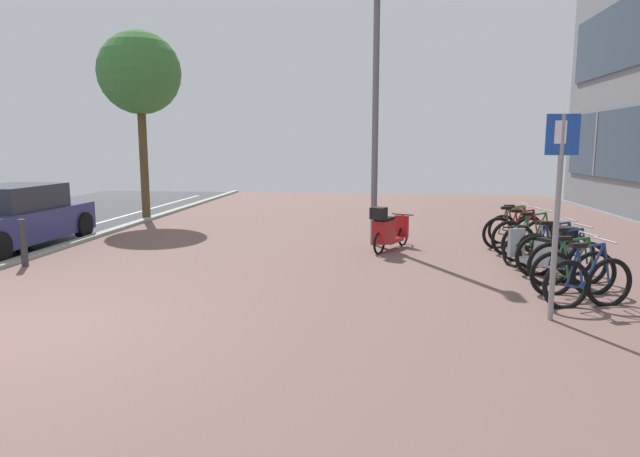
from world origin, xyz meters
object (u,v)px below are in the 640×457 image
object	(u,v)px
bicycle_rack_00	(588,283)
scooter_mid	(544,252)
bicycle_rack_08	(515,229)
bicycle_rack_06	(523,237)
parking_sign	(558,196)
parked_car_near	(11,219)
bicycle_rack_01	(573,273)
bicycle_rack_07	(513,232)
scooter_near	(387,230)
street_tree	(140,74)
lamp_post	(375,105)
bicycle_rack_03	(555,255)
bicycle_rack_05	(534,242)
bicycle_rack_02	(568,263)
bollard_far	(23,243)
bicycle_rack_04	(548,250)

from	to	relation	value
bicycle_rack_00	scooter_mid	size ratio (longest dim) A/B	0.87
bicycle_rack_08	bicycle_rack_00	bearing A→B (deg)	-92.62
bicycle_rack_08	bicycle_rack_06	bearing A→B (deg)	-96.90
bicycle_rack_00	scooter_mid	bearing A→B (deg)	92.36
parking_sign	parked_car_near	bearing A→B (deg)	159.18
bicycle_rack_01	parking_sign	bearing A→B (deg)	-118.67
bicycle_rack_07	scooter_near	world-z (taller)	scooter_near
parking_sign	street_tree	world-z (taller)	street_tree
parking_sign	lamp_post	size ratio (longest dim) A/B	0.47
bicycle_rack_06	scooter_mid	world-z (taller)	bicycle_rack_06
bicycle_rack_03	bicycle_rack_05	xyz separation A→B (m)	(-0.01, 1.26, 0.00)
bicycle_rack_01	bicycle_rack_07	distance (m)	3.77
parked_car_near	street_tree	xyz separation A→B (m)	(0.96, 4.76, 3.66)
bicycle_rack_02	bicycle_rack_06	bearing A→B (deg)	91.65
parked_car_near	bicycle_rack_08	bearing A→B (deg)	9.10
street_tree	scooter_near	bearing A→B (deg)	-30.36
scooter_mid	scooter_near	bearing A→B (deg)	143.05
bicycle_rack_08	bollard_far	xyz separation A→B (m)	(-9.67, -3.47, 0.10)
bicycle_rack_07	bicycle_rack_08	world-z (taller)	bicycle_rack_07
bollard_far	bicycle_rack_08	bearing A→B (deg)	19.72
bicycle_rack_04	lamp_post	xyz separation A→B (m)	(-3.23, 1.99, 2.78)
bicycle_rack_04	scooter_near	xyz separation A→B (m)	(-2.93, 1.26, 0.12)
bicycle_rack_06	lamp_post	bearing A→B (deg)	166.67
bollard_far	scooter_near	bearing A→B (deg)	18.23
parking_sign	street_tree	bearing A→B (deg)	136.96
bicycle_rack_01	bicycle_rack_04	size ratio (longest dim) A/B	1.06
scooter_mid	bollard_far	size ratio (longest dim) A/B	1.75
lamp_post	bollard_far	bearing A→B (deg)	-155.44
scooter_mid	lamp_post	size ratio (longest dim) A/B	0.28
parked_car_near	bicycle_rack_02	bearing A→B (deg)	-10.20
bicycle_rack_03	scooter_mid	bearing A→B (deg)	-156.55
bicycle_rack_06	parked_car_near	xyz separation A→B (m)	(-10.97, -0.53, 0.29)
bicycle_rack_06	street_tree	size ratio (longest dim) A/B	0.25
bicycle_rack_06	bicycle_rack_07	xyz separation A→B (m)	(-0.04, 0.63, -0.01)
lamp_post	bollard_far	world-z (taller)	lamp_post
bicycle_rack_08	street_tree	world-z (taller)	street_tree
scooter_near	lamp_post	xyz separation A→B (m)	(-0.29, 0.72, 2.66)
parking_sign	bollard_far	xyz separation A→B (m)	(-8.77, 2.20, -1.16)
bicycle_rack_06	parked_car_near	distance (m)	10.98
bicycle_rack_07	bicycle_rack_01	bearing A→B (deg)	-90.30
bicycle_rack_00	bicycle_rack_03	size ratio (longest dim) A/B	0.95
bicycle_rack_04	bicycle_rack_07	distance (m)	1.89
bicycle_rack_03	bicycle_rack_04	distance (m)	0.63
parked_car_near	parking_sign	size ratio (longest dim) A/B	1.56
scooter_mid	street_tree	world-z (taller)	street_tree
bicycle_rack_01	lamp_post	size ratio (longest dim) A/B	0.24
bicycle_rack_00	scooter_near	world-z (taller)	scooter_near
bicycle_rack_00	bicycle_rack_02	xyz separation A→B (m)	(0.15, 1.26, 0.01)
parked_car_near	bicycle_rack_00	bearing A→B (deg)	-16.58
bicycle_rack_00	parking_sign	world-z (taller)	parking_sign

